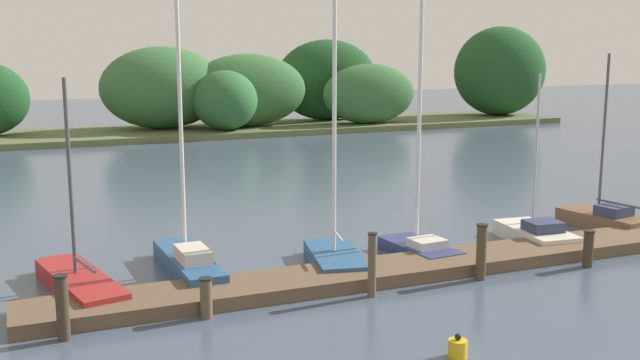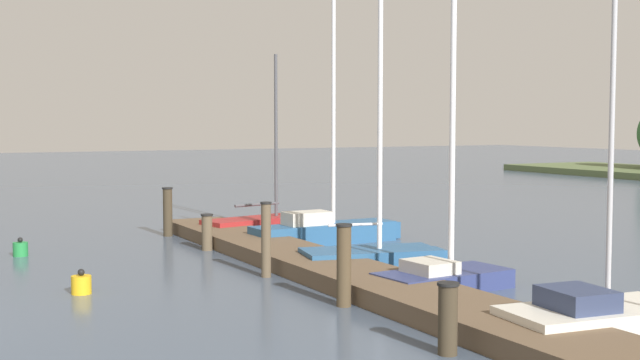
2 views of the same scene
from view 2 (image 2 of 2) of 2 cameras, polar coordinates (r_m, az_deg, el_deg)
dock_pier at (r=17.17m, az=2.12°, el=-6.57°), size 19.67×1.80×0.35m
sailboat_0 at (r=25.24m, az=-3.22°, el=-2.90°), size 1.96×4.53×5.34m
sailboat_1 at (r=22.83m, az=0.51°, el=-3.22°), size 1.13×4.46×8.38m
sailboat_2 at (r=19.01m, az=3.85°, el=-4.89°), size 1.90×3.41×7.48m
sailboat_3 at (r=16.79m, az=8.63°, el=-5.93°), size 1.46×3.00×7.67m
sailboat_4 at (r=13.71m, az=18.60°, el=-8.86°), size 1.67×3.24×5.24m
mooring_piling_0 at (r=24.62m, az=-10.38°, el=-2.14°), size 0.31×0.31×1.42m
mooring_piling_1 at (r=21.77m, az=-7.74°, el=-3.54°), size 0.32×0.32×0.95m
mooring_piling_2 at (r=17.88m, az=-3.71°, el=-4.07°), size 0.24×0.24×1.62m
mooring_piling_3 at (r=15.05m, az=1.64°, el=-5.83°), size 0.30×0.30×1.50m
mooring_piling_4 at (r=12.16m, az=8.74°, el=-9.33°), size 0.32×0.32×1.04m
channel_buoy_0 at (r=16.86m, az=-16.01°, el=-6.87°), size 0.38×0.38×0.49m
channel_buoy_1 at (r=21.99m, az=-19.81°, el=-4.45°), size 0.36×0.36×0.47m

